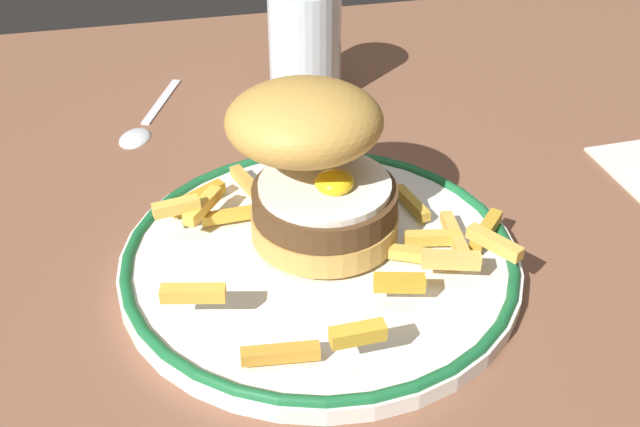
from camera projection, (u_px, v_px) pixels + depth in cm
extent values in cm
cube|color=brown|center=(361.00, 293.00, 54.55)|extent=(122.93, 96.63, 4.00)
cylinder|color=white|center=(320.00, 261.00, 53.28)|extent=(27.14, 27.14, 1.20)
torus|color=#196033|center=(320.00, 254.00, 52.93)|extent=(26.74, 26.74, 0.80)
cylinder|color=#C29245|center=(325.00, 222.00, 53.77)|extent=(10.16, 10.16, 1.80)
cylinder|color=#4A301A|center=(325.00, 200.00, 52.70)|extent=(9.87, 9.87, 1.86)
cylinder|color=white|center=(325.00, 185.00, 52.02)|extent=(8.95, 8.95, 0.50)
ellipsoid|color=yellow|center=(334.00, 182.00, 51.10)|extent=(2.60, 2.60, 1.40)
ellipsoid|color=#C39142|center=(304.00, 121.00, 50.49)|extent=(11.86, 12.21, 5.90)
cube|color=gold|center=(231.00, 215.00, 55.33)|extent=(4.33, 0.96, 0.73)
cube|color=gold|center=(193.00, 293.00, 45.70)|extent=(3.93, 1.68, 0.90)
cube|color=orange|center=(280.00, 353.00, 44.27)|extent=(4.58, 1.27, 0.84)
cube|color=gold|center=(247.00, 183.00, 58.64)|extent=(2.11, 4.34, 0.80)
cube|color=gold|center=(300.00, 187.00, 58.09)|extent=(3.36, 2.62, 0.86)
cube|color=#E8A94F|center=(451.00, 260.00, 49.56)|extent=(3.81, 1.92, 0.94)
cube|color=gold|center=(412.00, 203.00, 56.58)|extent=(1.53, 4.13, 0.71)
cube|color=gold|center=(495.00, 243.00, 49.87)|extent=(2.78, 3.77, 0.85)
cube|color=gold|center=(425.00, 256.00, 51.51)|extent=(4.65, 2.77, 0.79)
cube|color=gold|center=(432.00, 237.00, 53.12)|extent=(3.92, 1.50, 0.83)
cube|color=gold|center=(176.00, 207.00, 53.06)|extent=(3.31, 1.42, 0.86)
cube|color=gold|center=(399.00, 283.00, 47.74)|extent=(3.29, 1.67, 0.95)
cube|color=gold|center=(456.00, 238.00, 53.12)|extent=(1.21, 4.66, 0.80)
cube|color=gold|center=(197.00, 198.00, 56.95)|extent=(4.47, 3.25, 0.87)
cube|color=#EEB641|center=(203.00, 206.00, 54.59)|extent=(3.05, 3.81, 0.88)
cube|color=gold|center=(358.00, 334.00, 42.76)|extent=(3.16, 1.08, 0.96)
cube|color=gold|center=(488.00, 232.00, 53.56)|extent=(3.52, 3.77, 0.87)
cube|color=gold|center=(308.00, 172.00, 59.95)|extent=(2.79, 3.49, 0.75)
cylinder|color=silver|center=(305.00, 44.00, 71.58)|extent=(6.68, 6.68, 10.50)
cylinder|color=silver|center=(305.00, 58.00, 72.36)|extent=(6.15, 6.15, 7.80)
cube|color=silver|center=(161.00, 100.00, 73.45)|extent=(4.18, 8.62, 0.32)
ellipsoid|color=silver|center=(134.00, 135.00, 67.73)|extent=(3.78, 4.32, 0.90)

